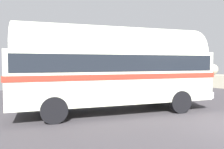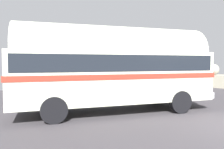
% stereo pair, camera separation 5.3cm
% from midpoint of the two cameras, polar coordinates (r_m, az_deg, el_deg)
% --- Properties ---
extents(vintage_coach, '(5.80, 8.79, 3.70)m').
position_cam_midpoint_polar(vintage_coach, '(9.33, 0.46, 2.43)').
color(vintage_coach, black).
rests_on(vintage_coach, ground).
extents(second_coach, '(5.69, 8.81, 3.70)m').
position_cam_midpoint_polar(second_coach, '(14.06, -6.88, 2.64)').
color(second_coach, black).
rests_on(second_coach, ground).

